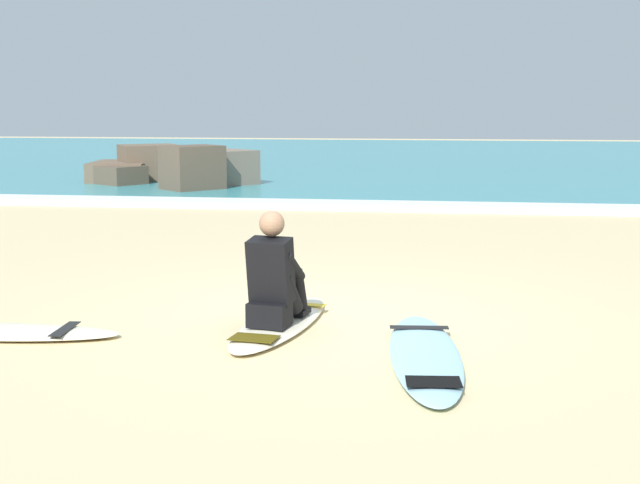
% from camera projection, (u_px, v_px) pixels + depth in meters
% --- Properties ---
extents(ground_plane, '(80.00, 80.00, 0.00)m').
position_uv_depth(ground_plane, '(324.00, 318.00, 7.84)').
color(ground_plane, beige).
extents(sea, '(80.00, 28.00, 0.10)m').
position_uv_depth(sea, '(418.00, 159.00, 29.32)').
color(sea, teal).
rests_on(sea, ground).
extents(breaking_foam, '(80.00, 0.90, 0.11)m').
position_uv_depth(breaking_foam, '(390.00, 206.00, 15.94)').
color(breaking_foam, white).
rests_on(breaking_foam, ground).
extents(surfboard_main, '(0.78, 2.09, 0.08)m').
position_uv_depth(surfboard_main, '(280.00, 323.00, 7.55)').
color(surfboard_main, '#EFE5C6').
rests_on(surfboard_main, ground).
extents(surfer_seated, '(0.45, 0.75, 0.95)m').
position_uv_depth(surfer_seated, '(275.00, 280.00, 7.34)').
color(surfer_seated, black).
rests_on(surfer_seated, surfboard_main).
extents(surfboard_spare_far, '(0.76, 2.42, 0.08)m').
position_uv_depth(surfboard_spare_far, '(425.00, 355.00, 6.59)').
color(surfboard_spare_far, '#9ED1E5').
rests_on(surfboard_spare_far, ground).
extents(rock_outcrop_distant, '(4.16, 3.41, 1.01)m').
position_uv_depth(rock_outcrop_distant, '(165.00, 170.00, 19.98)').
color(rock_outcrop_distant, '#756656').
rests_on(rock_outcrop_distant, ground).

